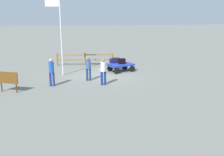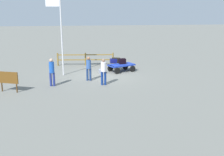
# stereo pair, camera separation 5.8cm
# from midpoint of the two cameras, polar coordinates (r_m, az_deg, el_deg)

# --- Properties ---
(ground_plane) EXTENTS (120.00, 120.00, 0.00)m
(ground_plane) POSITION_cam_midpoint_polar(r_m,az_deg,el_deg) (18.87, -2.45, 0.61)
(ground_plane) COLOR slate
(luggage_cart) EXTENTS (2.15, 1.71, 0.56)m
(luggage_cart) POSITION_cam_midpoint_polar(r_m,az_deg,el_deg) (19.89, 1.82, 2.56)
(luggage_cart) COLOR #1D38AC
(luggage_cart) RESTS_ON ground
(suitcase_grey) EXTENTS (0.53, 0.44, 0.39)m
(suitcase_grey) POSITION_cam_midpoint_polar(r_m,az_deg,el_deg) (20.05, 2.05, 3.65)
(suitcase_grey) COLOR black
(suitcase_grey) RESTS_ON luggage_cart
(suitcase_tan) EXTENTS (0.58, 0.40, 0.34)m
(suitcase_tan) POSITION_cam_midpoint_polar(r_m,az_deg,el_deg) (20.33, 0.17, 3.74)
(suitcase_tan) COLOR navy
(suitcase_tan) RESTS_ON luggage_cart
(suitcase_maroon) EXTENTS (0.68, 0.48, 0.38)m
(suitcase_maroon) POSITION_cam_midpoint_polar(r_m,az_deg,el_deg) (20.42, 0.70, 3.84)
(suitcase_maroon) COLOR black
(suitcase_maroon) RESTS_ON luggage_cart
(suitcase_olive) EXTENTS (0.46, 0.39, 0.28)m
(suitcase_olive) POSITION_cam_midpoint_polar(r_m,az_deg,el_deg) (19.47, -2.36, 1.48)
(suitcase_olive) COLOR gray
(suitcase_olive) RESTS_ON ground
(worker_lead) EXTENTS (0.37, 0.37, 1.58)m
(worker_lead) POSITION_cam_midpoint_polar(r_m,az_deg,el_deg) (17.32, -5.22, 2.35)
(worker_lead) COLOR navy
(worker_lead) RESTS_ON ground
(worker_trailing) EXTENTS (0.38, 0.38, 1.65)m
(worker_trailing) POSITION_cam_midpoint_polar(r_m,az_deg,el_deg) (16.22, -2.00, 1.76)
(worker_trailing) COLOR navy
(worker_trailing) RESTS_ON ground
(worker_supervisor) EXTENTS (0.35, 0.35, 1.71)m
(worker_supervisor) POSITION_cam_midpoint_polar(r_m,az_deg,el_deg) (16.37, -13.03, 1.58)
(worker_supervisor) COLOR navy
(worker_supervisor) RESTS_ON ground
(flagpole) EXTENTS (1.02, 0.10, 5.36)m
(flagpole) POSITION_cam_midpoint_polar(r_m,az_deg,el_deg) (18.74, -11.37, 10.07)
(flagpole) COLOR silver
(flagpole) RESTS_ON ground
(signboard) EXTENTS (1.12, 0.49, 1.17)m
(signboard) POSITION_cam_midpoint_polar(r_m,az_deg,el_deg) (15.94, -21.60, -0.19)
(signboard) COLOR #4C3319
(signboard) RESTS_ON ground
(wooden_fence) EXTENTS (4.69, 0.62, 1.05)m
(wooden_fence) POSITION_cam_midpoint_polar(r_m,az_deg,el_deg) (22.18, -5.94, 4.28)
(wooden_fence) COLOR brown
(wooden_fence) RESTS_ON ground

